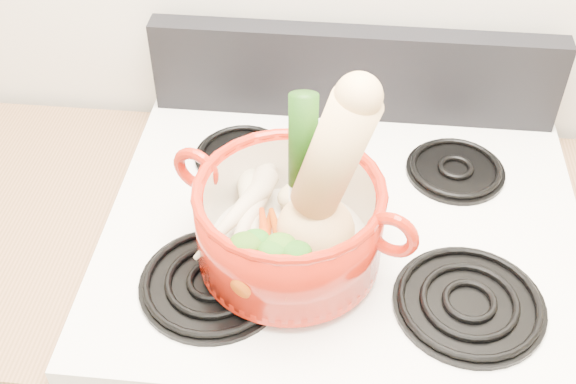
# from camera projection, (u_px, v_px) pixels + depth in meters

# --- Properties ---
(stove_body) EXTENTS (0.76, 0.65, 0.92)m
(stove_body) POSITION_uv_depth(u_px,v_px,m) (332.00, 384.00, 1.52)
(stove_body) COLOR silver
(stove_body) RESTS_ON floor
(cooktop) EXTENTS (0.78, 0.67, 0.03)m
(cooktop) POSITION_uv_depth(u_px,v_px,m) (344.00, 226.00, 1.20)
(cooktop) COLOR white
(cooktop) RESTS_ON stove_body
(control_backsplash) EXTENTS (0.76, 0.05, 0.18)m
(control_backsplash) POSITION_uv_depth(u_px,v_px,m) (354.00, 73.00, 1.35)
(control_backsplash) COLOR black
(control_backsplash) RESTS_ON cooktop
(burner_front_left) EXTENTS (0.22, 0.22, 0.02)m
(burner_front_left) POSITION_uv_depth(u_px,v_px,m) (213.00, 282.00, 1.08)
(burner_front_left) COLOR black
(burner_front_left) RESTS_ON cooktop
(burner_front_right) EXTENTS (0.22, 0.22, 0.02)m
(burner_front_right) POSITION_uv_depth(u_px,v_px,m) (469.00, 302.00, 1.05)
(burner_front_right) COLOR black
(burner_front_right) RESTS_ON cooktop
(burner_back_left) EXTENTS (0.17, 0.17, 0.02)m
(burner_back_left) POSITION_uv_depth(u_px,v_px,m) (243.00, 154.00, 1.30)
(burner_back_left) COLOR black
(burner_back_left) RESTS_ON cooktop
(burner_back_right) EXTENTS (0.17, 0.17, 0.02)m
(burner_back_right) POSITION_uv_depth(u_px,v_px,m) (456.00, 169.00, 1.27)
(burner_back_right) COLOR black
(burner_back_right) RESTS_ON cooktop
(dutch_oven) EXTENTS (0.36, 0.36, 0.14)m
(dutch_oven) POSITION_uv_depth(u_px,v_px,m) (289.00, 223.00, 1.06)
(dutch_oven) COLOR #A3180A
(dutch_oven) RESTS_ON burner_front_left
(pot_handle_left) EXTENTS (0.08, 0.04, 0.08)m
(pot_handle_left) POSITION_uv_depth(u_px,v_px,m) (196.00, 169.00, 1.08)
(pot_handle_left) COLOR #A3180A
(pot_handle_left) RESTS_ON dutch_oven
(pot_handle_right) EXTENTS (0.08, 0.04, 0.08)m
(pot_handle_right) POSITION_uv_depth(u_px,v_px,m) (392.00, 235.00, 0.98)
(pot_handle_right) COLOR #A3180A
(pot_handle_right) RESTS_ON dutch_oven
(squash) EXTENTS (0.21, 0.15, 0.31)m
(squash) POSITION_uv_depth(u_px,v_px,m) (317.00, 181.00, 0.98)
(squash) COLOR #E0AD73
(squash) RESTS_ON dutch_oven
(leek) EXTENTS (0.05, 0.08, 0.27)m
(leek) POSITION_uv_depth(u_px,v_px,m) (302.00, 173.00, 1.01)
(leek) COLOR silver
(leek) RESTS_ON dutch_oven
(ginger) EXTENTS (0.09, 0.08, 0.04)m
(ginger) POSITION_uv_depth(u_px,v_px,m) (301.00, 196.00, 1.14)
(ginger) COLOR #D1BA80
(ginger) RESTS_ON dutch_oven
(parsnip_0) EXTENTS (0.10, 0.25, 0.07)m
(parsnip_0) POSITION_uv_depth(u_px,v_px,m) (253.00, 219.00, 1.09)
(parsnip_0) COLOR beige
(parsnip_0) RESTS_ON dutch_oven
(parsnip_1) EXTENTS (0.08, 0.21, 0.06)m
(parsnip_1) POSITION_uv_depth(u_px,v_px,m) (245.00, 223.00, 1.08)
(parsnip_1) COLOR beige
(parsnip_1) RESTS_ON dutch_oven
(parsnip_2) EXTENTS (0.07, 0.19, 0.06)m
(parsnip_2) POSITION_uv_depth(u_px,v_px,m) (255.00, 195.00, 1.12)
(parsnip_2) COLOR beige
(parsnip_2) RESTS_ON dutch_oven
(parsnip_3) EXTENTS (0.11, 0.16, 0.05)m
(parsnip_3) POSITION_uv_depth(u_px,v_px,m) (230.00, 220.00, 1.07)
(parsnip_3) COLOR beige
(parsnip_3) RESTS_ON dutch_oven
(carrot_0) EXTENTS (0.04, 0.16, 0.05)m
(carrot_0) POSITION_uv_depth(u_px,v_px,m) (290.00, 246.00, 1.06)
(carrot_0) COLOR #DF440B
(carrot_0) RESTS_ON dutch_oven
(carrot_1) EXTENTS (0.03, 0.13, 0.04)m
(carrot_1) POSITION_uv_depth(u_px,v_px,m) (265.00, 246.00, 1.06)
(carrot_1) COLOR #BA4809
(carrot_1) RESTS_ON dutch_oven
(carrot_2) EXTENTS (0.08, 0.17, 0.05)m
(carrot_2) POSITION_uv_depth(u_px,v_px,m) (283.00, 254.00, 1.03)
(carrot_2) COLOR #BD3709
(carrot_2) RESTS_ON dutch_oven
(carrot_3) EXTENTS (0.10, 0.15, 0.05)m
(carrot_3) POSITION_uv_depth(u_px,v_px,m) (271.00, 255.00, 1.02)
(carrot_3) COLOR #D05C0A
(carrot_3) RESTS_ON dutch_oven
(carrot_4) EXTENTS (0.06, 0.16, 0.04)m
(carrot_4) POSITION_uv_depth(u_px,v_px,m) (266.00, 250.00, 1.02)
(carrot_4) COLOR #BE3D09
(carrot_4) RESTS_ON dutch_oven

